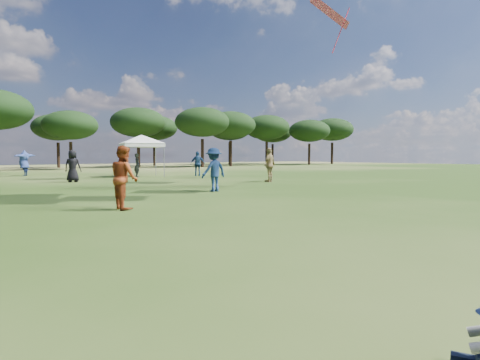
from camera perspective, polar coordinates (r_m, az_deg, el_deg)
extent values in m
cylinder|color=black|center=(45.47, -22.90, 3.20)|extent=(0.33, 0.33, 2.88)
ellipsoid|color=black|center=(45.57, -23.00, 7.19)|extent=(5.60, 5.60, 3.02)
cylinder|color=black|center=(50.95, -14.23, 3.69)|extent=(0.39, 0.39, 3.44)
ellipsoid|color=black|center=(51.11, -14.29, 7.94)|extent=(6.69, 6.69, 3.60)
cylinder|color=black|center=(50.95, -5.36, 3.83)|extent=(0.40, 0.40, 3.53)
ellipsoid|color=black|center=(51.12, -5.39, 8.20)|extent=(6.86, 6.86, 3.70)
cylinder|color=black|center=(54.17, -1.34, 3.79)|extent=(0.40, 0.40, 3.47)
ellipsoid|color=black|center=(54.32, -1.34, 7.82)|extent=(6.74, 6.74, 3.63)
cylinder|color=black|center=(61.30, 3.81, 3.80)|extent=(0.41, 0.41, 3.57)
ellipsoid|color=black|center=(61.45, 3.82, 7.47)|extent=(6.94, 6.94, 3.74)
cylinder|color=black|center=(64.86, 9.81, 3.65)|extent=(0.38, 0.38, 3.35)
ellipsoid|color=black|center=(64.97, 9.85, 6.90)|extent=(6.51, 6.51, 3.51)
cylinder|color=black|center=(70.23, 12.96, 3.72)|extent=(0.42, 0.42, 3.66)
ellipsoid|color=black|center=(70.36, 13.00, 7.00)|extent=(7.10, 7.10, 3.83)
cylinder|color=black|center=(52.21, -24.42, 3.23)|extent=(0.34, 0.34, 2.99)
ellipsoid|color=black|center=(52.31, -24.51, 6.84)|extent=(5.81, 5.81, 3.13)
cylinder|color=black|center=(57.30, -12.07, 3.62)|extent=(0.38, 0.38, 3.31)
ellipsoid|color=black|center=(57.43, -12.12, 7.26)|extent=(6.43, 6.43, 3.47)
cylinder|color=black|center=(65.09, -1.47, 3.82)|extent=(0.42, 0.42, 3.64)
ellipsoid|color=black|center=(65.23, -1.48, 7.34)|extent=(7.06, 7.06, 3.81)
cylinder|color=black|center=(70.64, 4.65, 3.72)|extent=(0.40, 0.40, 3.46)
ellipsoid|color=black|center=(70.75, 4.67, 6.80)|extent=(6.72, 6.72, 3.62)
cylinder|color=gray|center=(27.28, -15.90, 2.62)|extent=(0.06, 0.06, 2.23)
cylinder|color=gray|center=(27.79, -10.75, 2.71)|extent=(0.06, 0.06, 2.23)
cylinder|color=gray|center=(29.78, -16.65, 2.67)|extent=(0.06, 0.06, 2.23)
cylinder|color=gray|center=(30.24, -11.91, 2.76)|extent=(0.06, 0.06, 2.23)
cube|color=white|center=(28.75, -13.83, 4.81)|extent=(3.28, 3.28, 0.25)
pyramid|color=white|center=(28.78, -13.85, 6.26)|extent=(5.28, 5.28, 0.60)
imported|color=navy|center=(28.95, -6.02, 2.33)|extent=(1.11, 0.89, 1.77)
imported|color=#A08757|center=(22.27, 4.23, 2.15)|extent=(1.20, 0.80, 1.89)
imported|color=navy|center=(32.66, -28.35, 2.14)|extent=(2.07, 2.04, 1.86)
imported|color=#2B2C30|center=(28.29, -14.40, 2.05)|extent=(0.49, 0.65, 1.61)
imported|color=black|center=(23.92, -22.69, 1.84)|extent=(1.04, 0.96, 1.78)
imported|color=navy|center=(16.36, -3.76, 1.47)|extent=(1.20, 0.74, 1.78)
imported|color=maroon|center=(11.39, -16.15, 0.35)|extent=(0.74, 0.91, 1.75)
plane|color=#E33864|center=(18.18, 12.52, 22.32)|extent=(2.57, 2.36, 1.40)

